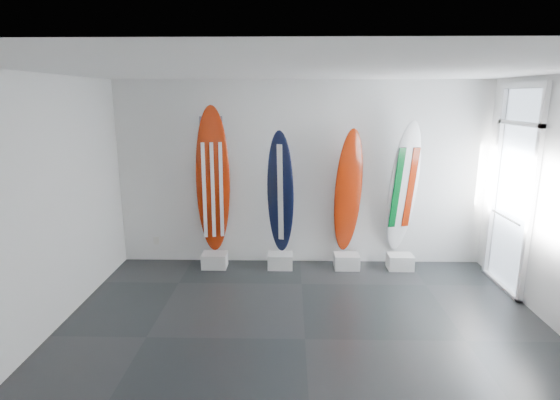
{
  "coord_description": "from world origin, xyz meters",
  "views": [
    {
      "loc": [
        -0.19,
        -4.59,
        2.74
      ],
      "look_at": [
        -0.32,
        1.4,
        1.33
      ],
      "focal_mm": 28.24,
      "sensor_mm": 36.0,
      "label": 1
    }
  ],
  "objects_px": {
    "surfboard_italy": "(403,188)",
    "surfboard_swiss": "(348,192)",
    "surfboard_usa": "(213,181)",
    "surfboard_navy": "(280,193)"
  },
  "relations": [
    {
      "from": "surfboard_italy",
      "to": "surfboard_swiss",
      "type": "bearing_deg",
      "value": 166.61
    },
    {
      "from": "surfboard_swiss",
      "to": "surfboard_usa",
      "type": "bearing_deg",
      "value": 164.02
    },
    {
      "from": "surfboard_usa",
      "to": "surfboard_italy",
      "type": "xyz_separation_m",
      "value": [
        3.03,
        0.0,
        -0.11
      ]
    },
    {
      "from": "surfboard_navy",
      "to": "surfboard_italy",
      "type": "distance_m",
      "value": 1.95
    },
    {
      "from": "surfboard_navy",
      "to": "surfboard_swiss",
      "type": "relative_size",
      "value": 0.98
    },
    {
      "from": "surfboard_navy",
      "to": "surfboard_usa",
      "type": "bearing_deg",
      "value": -160.47
    },
    {
      "from": "surfboard_italy",
      "to": "surfboard_navy",
      "type": "bearing_deg",
      "value": 166.61
    },
    {
      "from": "surfboard_swiss",
      "to": "surfboard_italy",
      "type": "bearing_deg",
      "value": -15.98
    },
    {
      "from": "surfboard_usa",
      "to": "surfboard_navy",
      "type": "height_order",
      "value": "surfboard_usa"
    },
    {
      "from": "surfboard_swiss",
      "to": "surfboard_italy",
      "type": "relative_size",
      "value": 0.94
    }
  ]
}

